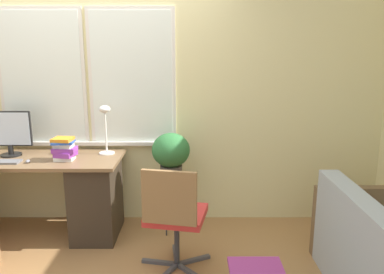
% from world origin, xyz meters
% --- Properties ---
extents(ground_plane, '(14.00, 14.00, 0.00)m').
position_xyz_m(ground_plane, '(0.00, 0.00, 0.00)').
color(ground_plane, '#9E7042').
extents(wall_back_with_window, '(9.00, 0.12, 2.70)m').
position_xyz_m(wall_back_with_window, '(-0.01, 0.73, 1.35)').
color(wall_back_with_window, beige).
rests_on(wall_back_with_window, ground_plane).
extents(desk, '(1.94, 0.65, 0.77)m').
position_xyz_m(desk, '(-0.74, 0.33, 0.41)').
color(desk, brown).
rests_on(desk, ground_plane).
extents(monitor, '(0.43, 0.19, 0.43)m').
position_xyz_m(monitor, '(-0.83, 0.42, 1.00)').
color(monitor, black).
rests_on(monitor, desk).
extents(mouse, '(0.04, 0.06, 0.03)m').
position_xyz_m(mouse, '(-0.57, 0.18, 0.79)').
color(mouse, slate).
rests_on(mouse, desk).
extents(desk_lamp, '(0.15, 0.15, 0.47)m').
position_xyz_m(desk_lamp, '(0.07, 0.49, 1.09)').
color(desk_lamp, white).
rests_on(desk_lamp, desk).
extents(book_stack, '(0.21, 0.20, 0.21)m').
position_xyz_m(book_stack, '(-0.26, 0.26, 0.88)').
color(book_stack, white).
rests_on(book_stack, desk).
extents(office_chair_swivel, '(0.59, 0.59, 0.91)m').
position_xyz_m(office_chair_swivel, '(0.77, -0.31, 0.49)').
color(office_chair_swivel, '#47474C').
rests_on(office_chair_swivel, ground_plane).
extents(plant_stand, '(0.23, 0.23, 0.57)m').
position_xyz_m(plant_stand, '(0.70, 0.38, 0.49)').
color(plant_stand, '#333338').
rests_on(plant_stand, ground_plane).
extents(potted_plant, '(0.36, 0.36, 0.43)m').
position_xyz_m(potted_plant, '(0.70, 0.38, 0.81)').
color(potted_plant, '#514C47').
rests_on(potted_plant, plant_stand).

